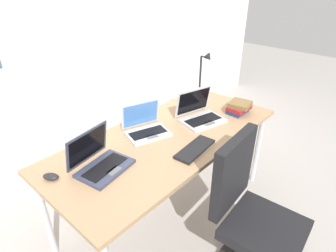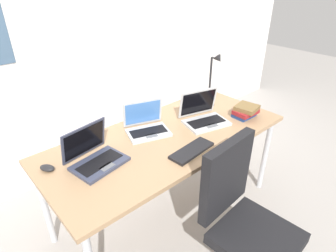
# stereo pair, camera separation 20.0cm
# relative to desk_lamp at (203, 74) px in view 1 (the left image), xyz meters

# --- Properties ---
(ground_plane) EXTENTS (12.00, 12.00, 0.00)m
(ground_plane) POSITION_rel_desk_lamp_xyz_m (-0.80, -0.28, -0.94)
(ground_plane) COLOR gray
(wall_back) EXTENTS (6.00, 0.13, 2.60)m
(wall_back) POSITION_rel_desk_lamp_xyz_m (-0.80, 0.82, 0.36)
(wall_back) COLOR silver
(wall_back) RESTS_ON ground_plane
(desk) EXTENTS (1.80, 0.80, 0.74)m
(desk) POSITION_rel_desk_lamp_xyz_m (-0.80, -0.28, -0.25)
(desk) COLOR #9E7A56
(desk) RESTS_ON ground_plane
(desk_lamp) EXTENTS (0.12, 0.18, 0.40)m
(desk_lamp) POSITION_rel_desk_lamp_xyz_m (0.00, 0.00, 0.00)
(desk_lamp) COLOR black
(desk_lamp) RESTS_ON desk
(laptop_mid_desk) EXTENTS (0.38, 0.34, 0.24)m
(laptop_mid_desk) POSITION_rel_desk_lamp_xyz_m (-0.45, -0.30, -0.15)
(laptop_mid_desk) COLOR #B7BABC
(laptop_mid_desk) RESTS_ON desk
(laptop_center) EXTENTS (0.36, 0.31, 0.23)m
(laptop_center) POSITION_rel_desk_lamp_xyz_m (-1.35, -0.22, -0.15)
(laptop_center) COLOR #33384C
(laptop_center) RESTS_ON desk
(laptop_front_right) EXTENTS (0.36, 0.32, 0.22)m
(laptop_front_right) POSITION_rel_desk_lamp_xyz_m (-0.88, -0.13, -0.15)
(laptop_front_right) COLOR #B7BABC
(laptop_front_right) RESTS_ON desk
(external_keyboard) EXTENTS (0.34, 0.15, 0.02)m
(external_keyboard) POSITION_rel_desk_lamp_xyz_m (-0.82, -0.53, -0.19)
(external_keyboard) COLOR black
(external_keyboard) RESTS_ON desk
(computer_mouse) EXTENTS (0.10, 0.11, 0.03)m
(computer_mouse) POSITION_rel_desk_lamp_xyz_m (-1.60, -0.10, -0.18)
(computer_mouse) COLOR black
(computer_mouse) RESTS_ON desk
(cell_phone) EXTENTS (0.08, 0.14, 0.01)m
(cell_phone) POSITION_rel_desk_lamp_xyz_m (-0.18, -0.09, -0.19)
(cell_phone) COLOR black
(cell_phone) RESTS_ON desk
(book_stack) EXTENTS (0.20, 0.19, 0.10)m
(book_stack) POSITION_rel_desk_lamp_xyz_m (-0.14, -0.47, -0.15)
(book_stack) COLOR navy
(book_stack) RESTS_ON desk
(office_chair) EXTENTS (0.52, 0.55, 0.97)m
(office_chair) POSITION_rel_desk_lamp_xyz_m (-0.83, -1.00, -0.54)
(office_chair) COLOR black
(office_chair) RESTS_ON ground_plane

